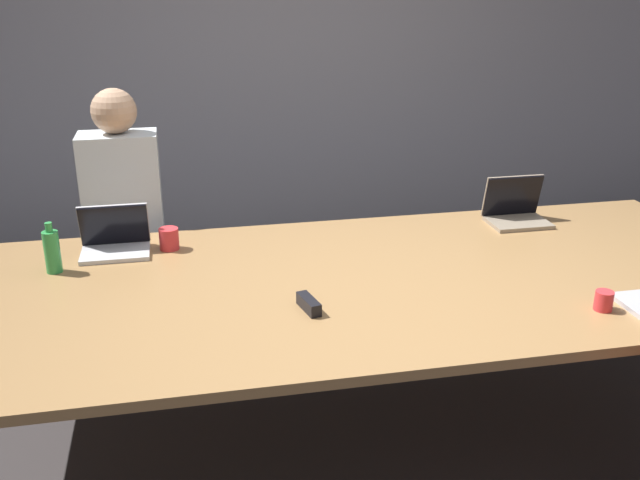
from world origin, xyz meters
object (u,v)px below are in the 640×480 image
object	(u,v)px
bottle_far_left	(52,251)
laptop_far_right	(515,209)
cup_near_right	(604,301)
person_far_left	(126,225)
cup_far_left	(169,239)
stapler	(309,304)
laptop_far_left	(115,239)

from	to	relation	value
bottle_far_left	laptop_far_right	size ratio (longest dim) A/B	0.74
cup_near_right	person_far_left	world-z (taller)	person_far_left
laptop_far_right	person_far_left	bearing A→B (deg)	166.28
cup_near_right	cup_far_left	bearing A→B (deg)	148.79
cup_near_right	stapler	bearing A→B (deg)	168.39
laptop_far_left	person_far_left	world-z (taller)	person_far_left
cup_near_right	person_far_left	bearing A→B (deg)	140.99
person_far_left	stapler	xyz separation A→B (m)	(0.75, -1.28, 0.07)
cup_far_left	laptop_far_right	world-z (taller)	laptop_far_right
laptop_far_left	laptop_far_right	world-z (taller)	laptop_far_right
cup_near_right	bottle_far_left	xyz separation A→B (m)	(-2.13, 0.82, 0.06)
cup_far_left	bottle_far_left	world-z (taller)	bottle_far_left
cup_near_right	stapler	distance (m)	1.14
person_far_left	bottle_far_left	bearing A→B (deg)	-110.64
laptop_far_right	stapler	xyz separation A→B (m)	(-1.24, -0.80, -0.04)
laptop_far_left	cup_far_left	size ratio (longest dim) A/B	3.06
person_far_left	stapler	world-z (taller)	person_far_left
laptop_far_left	laptop_far_right	xyz separation A→B (m)	(2.01, 0.02, 0.00)
cup_far_left	stapler	world-z (taller)	cup_far_left
person_far_left	bottle_far_left	distance (m)	0.76
stapler	bottle_far_left	bearing A→B (deg)	137.09
person_far_left	bottle_far_left	world-z (taller)	person_far_left
person_far_left	cup_far_left	bearing A→B (deg)	-66.09
laptop_far_right	stapler	size ratio (longest dim) A/B	1.98
bottle_far_left	laptop_far_right	xyz separation A→B (m)	(2.26, 0.21, -0.03)
laptop_far_left	person_far_left	bearing A→B (deg)	88.39
cup_near_right	bottle_far_left	size ratio (longest dim) A/B	0.34
cup_far_left	stapler	size ratio (longest dim) A/B	0.66
bottle_far_left	stapler	xyz separation A→B (m)	(1.01, -0.59, -0.07)
laptop_far_left	cup_far_left	world-z (taller)	laptop_far_left
person_far_left	laptop_far_right	xyz separation A→B (m)	(2.00, -0.49, 0.11)
cup_near_right	person_far_left	distance (m)	2.40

